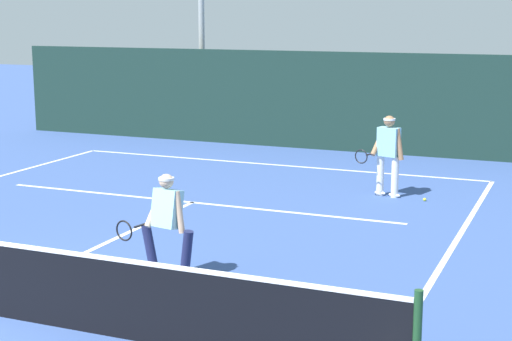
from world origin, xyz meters
TOP-DOWN VIEW (x-y plane):
  - court_line_baseline_far at (0.00, 10.76)m, footprint 10.64×0.10m
  - court_line_service at (0.00, 6.38)m, footprint 8.67×0.10m
  - court_line_centre at (0.00, 3.20)m, footprint 0.10×6.40m
  - player_near at (1.82, 2.06)m, footprint 0.99×0.83m
  - player_far at (3.46, 8.43)m, footprint 0.93×0.86m
  - tennis_ball at (4.28, 8.30)m, footprint 0.07×0.07m
  - back_fence_windscreen at (0.00, 13.42)m, footprint 18.50×0.12m

SIDE VIEW (x-z plane):
  - court_line_baseline_far at x=0.00m, z-range 0.00..0.01m
  - court_line_service at x=0.00m, z-range 0.00..0.01m
  - court_line_centre at x=0.00m, z-range 0.00..0.01m
  - tennis_ball at x=4.28m, z-range 0.00..0.07m
  - player_near at x=1.82m, z-range 0.07..1.60m
  - player_far at x=3.46m, z-range 0.09..1.77m
  - back_fence_windscreen at x=0.00m, z-range 0.00..2.70m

